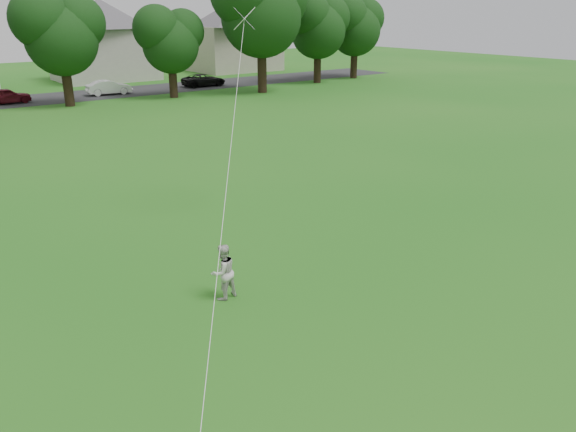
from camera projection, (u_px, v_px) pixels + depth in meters
ground at (259, 366)px, 11.89m from camera, size 160.00×160.00×0.00m
older_boy at (223, 272)px, 14.45m from camera, size 0.80×0.67×1.50m
kite at (229, 163)px, 13.08m from camera, size 4.64×6.07×15.01m
tree_row at (0, 21)px, 38.36m from camera, size 81.27×9.88×11.57m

